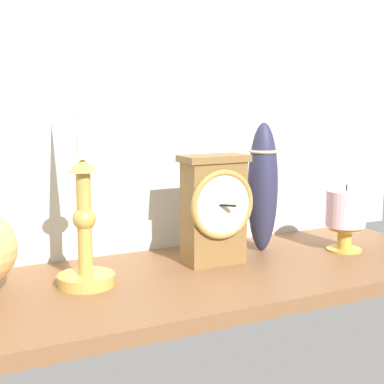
{
  "coord_description": "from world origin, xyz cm",
  "views": [
    {
      "loc": [
        -43.03,
        -82.54,
        28.9
      ],
      "look_at": [
        -1.11,
        0.0,
        14.0
      ],
      "focal_mm": 53.07,
      "sensor_mm": 36.0,
      "label": 1
    }
  ],
  "objects": [
    {
      "name": "ground_plane",
      "position": [
        0.0,
        0.0,
        -1.2
      ],
      "size": [
        100.0,
        36.0,
        2.4
      ],
      "primitive_type": "cube",
      "color": "brown"
    },
    {
      "name": "pillar_candle_front",
      "position": [
        32.28,
        0.18,
        7.16
      ],
      "size": [
        7.62,
        7.62,
        13.03
      ],
      "color": "gold",
      "rests_on": "ground_plane"
    },
    {
      "name": "tall_ceramic_vase",
      "position": [
        17.87,
        7.32,
        12.6
      ],
      "size": [
        5.83,
        5.83,
        24.91
      ],
      "color": "#2A2B46",
      "rests_on": "ground_plane"
    },
    {
      "name": "back_wall",
      "position": [
        0.0,
        18.5,
        32.5
      ],
      "size": [
        120.0,
        2.0,
        65.0
      ],
      "primitive_type": "cube",
      "color": "silver",
      "rests_on": "ground_plane"
    },
    {
      "name": "mantel_clock",
      "position": [
        5.23,
        3.55,
        10.1
      ],
      "size": [
        12.21,
        8.46,
        19.54
      ],
      "color": "brown",
      "rests_on": "ground_plane"
    },
    {
      "name": "candlestick_tall_left",
      "position": [
        -18.85,
        2.1,
        11.28
      ],
      "size": [
        9.14,
        9.14,
        37.17
      ],
      "color": "gold",
      "rests_on": "ground_plane"
    }
  ]
}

